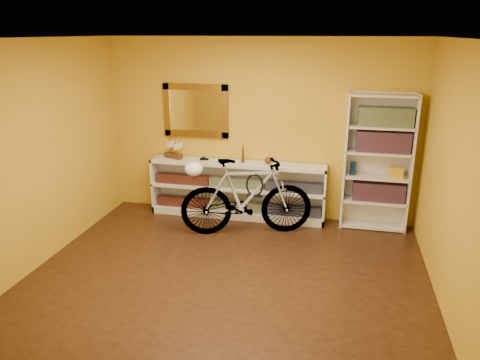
% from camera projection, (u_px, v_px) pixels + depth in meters
% --- Properties ---
extents(floor, '(4.50, 4.00, 0.01)m').
position_uv_depth(floor, '(227.00, 279.00, 5.16)').
color(floor, black).
rests_on(floor, ground).
extents(ceiling, '(4.50, 4.00, 0.01)m').
position_uv_depth(ceiling, '(224.00, 38.00, 4.35)').
color(ceiling, silver).
rests_on(ceiling, ground).
extents(back_wall, '(4.50, 0.01, 2.60)m').
position_uv_depth(back_wall, '(260.00, 130.00, 6.62)').
color(back_wall, gold).
rests_on(back_wall, ground).
extents(left_wall, '(0.01, 4.00, 2.60)m').
position_uv_depth(left_wall, '(35.00, 156.00, 5.23)').
color(left_wall, gold).
rests_on(left_wall, ground).
extents(right_wall, '(0.01, 4.00, 2.60)m').
position_uv_depth(right_wall, '(457.00, 183.00, 4.29)').
color(right_wall, gold).
rests_on(right_wall, ground).
extents(gilt_mirror, '(0.98, 0.06, 0.78)m').
position_uv_depth(gilt_mirror, '(196.00, 111.00, 6.70)').
color(gilt_mirror, brown).
rests_on(gilt_mirror, back_wall).
extents(wall_socket, '(0.09, 0.02, 0.09)m').
position_uv_depth(wall_socket, '(318.00, 203.00, 6.74)').
color(wall_socket, silver).
rests_on(wall_socket, back_wall).
extents(console_unit, '(2.60, 0.35, 0.85)m').
position_uv_depth(console_unit, '(237.00, 189.00, 6.77)').
color(console_unit, silver).
rests_on(console_unit, floor).
extents(cd_row_lower, '(2.50, 0.13, 0.14)m').
position_uv_depth(cd_row_lower, '(237.00, 206.00, 6.84)').
color(cd_row_lower, black).
rests_on(cd_row_lower, console_unit).
extents(cd_row_upper, '(2.50, 0.13, 0.14)m').
position_uv_depth(cd_row_upper, '(237.00, 183.00, 6.72)').
color(cd_row_upper, navy).
rests_on(cd_row_upper, console_unit).
extents(model_ship, '(0.32, 0.21, 0.35)m').
position_uv_depth(model_ship, '(173.00, 147.00, 6.79)').
color(model_ship, '#3D2411').
rests_on(model_ship, console_unit).
extents(toy_car, '(0.00, 0.01, 0.00)m').
position_uv_depth(toy_car, '(204.00, 160.00, 6.75)').
color(toy_car, black).
rests_on(toy_car, console_unit).
extents(bronze_ornament, '(0.06, 0.06, 0.33)m').
position_uv_depth(bronze_ornament, '(243.00, 151.00, 6.57)').
color(bronze_ornament, '#56311D').
rests_on(bronze_ornament, console_unit).
extents(decorative_orb, '(0.10, 0.10, 0.10)m').
position_uv_depth(decorative_orb, '(268.00, 160.00, 6.53)').
color(decorative_orb, '#56311D').
rests_on(decorative_orb, console_unit).
extents(bookcase, '(0.90, 0.30, 1.90)m').
position_uv_depth(bookcase, '(377.00, 163.00, 6.23)').
color(bookcase, silver).
rests_on(bookcase, floor).
extents(book_row_a, '(0.70, 0.22, 0.26)m').
position_uv_depth(book_row_a, '(378.00, 191.00, 6.34)').
color(book_row_a, maroon).
rests_on(book_row_a, bookcase).
extents(book_row_b, '(0.70, 0.22, 0.28)m').
position_uv_depth(book_row_b, '(383.00, 141.00, 6.12)').
color(book_row_b, maroon).
rests_on(book_row_b, bookcase).
extents(book_row_c, '(0.70, 0.22, 0.25)m').
position_uv_depth(book_row_c, '(386.00, 117.00, 6.02)').
color(book_row_c, navy).
rests_on(book_row_c, bookcase).
extents(travel_mug, '(0.08, 0.08, 0.19)m').
position_uv_depth(travel_mug, '(353.00, 168.00, 6.30)').
color(travel_mug, navy).
rests_on(travel_mug, bookcase).
extents(red_tin, '(0.17, 0.17, 0.17)m').
position_uv_depth(red_tin, '(366.00, 118.00, 6.11)').
color(red_tin, maroon).
rests_on(red_tin, bookcase).
extents(yellow_bag, '(0.21, 0.15, 0.15)m').
position_uv_depth(yellow_bag, '(396.00, 173.00, 6.17)').
color(yellow_bag, gold).
rests_on(yellow_bag, bookcase).
extents(bicycle, '(0.98, 1.88, 1.07)m').
position_uv_depth(bicycle, '(247.00, 197.00, 6.16)').
color(bicycle, silver).
rests_on(bicycle, floor).
extents(helmet, '(0.25, 0.24, 0.19)m').
position_uv_depth(helmet, '(194.00, 169.00, 5.98)').
color(helmet, white).
rests_on(helmet, bicycle).
extents(u_lock, '(0.24, 0.03, 0.24)m').
position_uv_depth(u_lock, '(255.00, 185.00, 6.11)').
color(u_lock, black).
rests_on(u_lock, bicycle).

